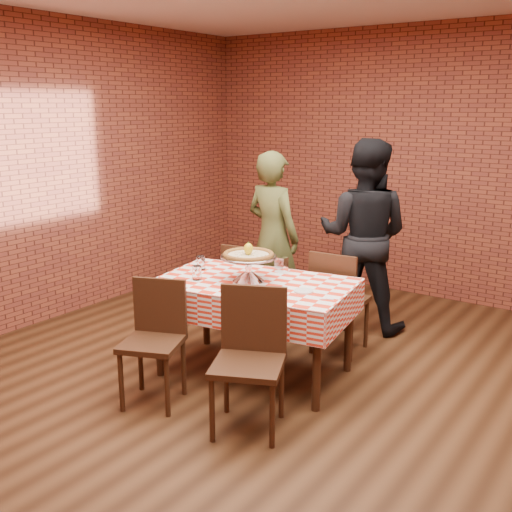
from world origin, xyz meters
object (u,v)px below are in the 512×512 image
object	(u,v)px
chair_near_left	(152,345)
diner_olive	(273,237)
chair_near_right	(248,364)
chair_far_right	(340,301)
chair_far_left	(249,288)
water_glass_right	(201,263)
pizza	(248,255)
table	(254,328)
condiment_caddy	(281,265)
pizza_stand	(248,268)
diner_black	(364,236)
water_glass_left	(197,273)

from	to	relation	value
chair_near_left	diner_olive	xyz separation A→B (m)	(-0.30, 1.97, 0.39)
chair_near_left	chair_near_right	size ratio (longest dim) A/B	0.95
chair_far_right	chair_far_left	bearing A→B (deg)	1.83
chair_far_right	water_glass_right	bearing A→B (deg)	36.12
pizza	water_glass_right	bearing A→B (deg)	175.25
table	chair_far_right	world-z (taller)	chair_far_right
water_glass_right	chair_near_left	distance (m)	0.96
table	chair_near_right	distance (m)	0.86
table	diner_olive	distance (m)	1.38
table	chair_near_left	bearing A→B (deg)	-110.41
condiment_caddy	chair_near_right	distance (m)	1.20
pizza_stand	diner_black	distance (m)	1.47
pizza_stand	chair_near_right	world-z (taller)	pizza_stand
water_glass_left	water_glass_right	world-z (taller)	same
condiment_caddy	diner_olive	world-z (taller)	diner_olive
pizza_stand	chair_far_left	bearing A→B (deg)	125.30
condiment_caddy	chair_far_left	world-z (taller)	condiment_caddy
pizza_stand	condiment_caddy	xyz separation A→B (m)	(0.07, 0.35, -0.04)
pizza_stand	chair_near_right	size ratio (longest dim) A/B	0.47
chair_near_left	chair_far_right	xyz separation A→B (m)	(0.64, 1.61, 0.01)
chair_near_left	chair_far_left	world-z (taller)	chair_near_left
table	water_glass_left	bearing A→B (deg)	-150.24
diner_black	chair_far_left	bearing A→B (deg)	31.76
table	condiment_caddy	world-z (taller)	condiment_caddy
chair_far_right	diner_olive	size ratio (longest dim) A/B	0.54
water_glass_left	chair_far_right	size ratio (longest dim) A/B	0.12
water_glass_left	chair_near_left	world-z (taller)	chair_near_left
condiment_caddy	chair_far_right	xyz separation A→B (m)	(0.30, 0.46, -0.37)
water_glass_right	chair_near_left	xyz separation A→B (m)	(0.25, -0.84, -0.38)
chair_near_left	chair_near_right	xyz separation A→B (m)	(0.76, 0.09, 0.03)
chair_far_right	water_glass_left	bearing A→B (deg)	50.06
table	condiment_caddy	bearing A→B (deg)	85.10
chair_near_right	diner_black	bearing A→B (deg)	71.82
water_glass_left	condiment_caddy	world-z (taller)	condiment_caddy
pizza	water_glass_left	xyz separation A→B (m)	(-0.34, -0.21, -0.15)
water_glass_left	chair_near_right	bearing A→B (deg)	-30.71
chair_near_left	chair_far_left	distance (m)	1.53
water_glass_right	diner_olive	bearing A→B (deg)	92.16
pizza	diner_olive	size ratio (longest dim) A/B	0.24
condiment_caddy	chair_near_left	world-z (taller)	condiment_caddy
water_glass_right	chair_near_right	size ratio (longest dim) A/B	0.12
water_glass_left	chair_near_right	size ratio (longest dim) A/B	0.12
table	water_glass_left	distance (m)	0.62
pizza	pizza_stand	bearing A→B (deg)	90.00
pizza	chair_far_right	xyz separation A→B (m)	(0.38, 0.81, -0.51)
diner_olive	water_glass_right	bearing A→B (deg)	100.20
chair_near_left	diner_olive	size ratio (longest dim) A/B	0.53
table	chair_far_left	size ratio (longest dim) A/B	1.70
condiment_caddy	diner_olive	distance (m)	1.03
pizza	table	bearing A→B (deg)	16.79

